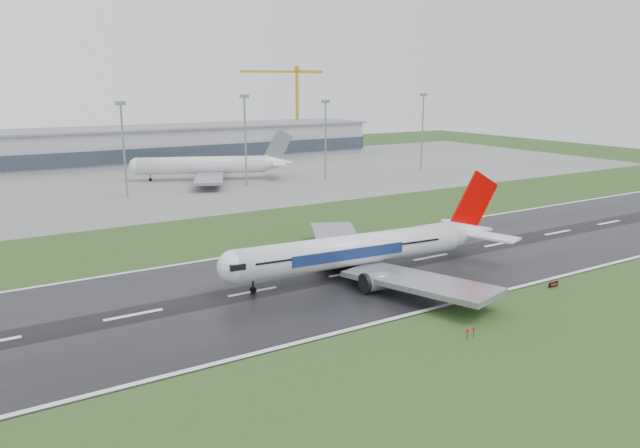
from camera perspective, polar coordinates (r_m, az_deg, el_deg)
ground at (r=110.90m, az=2.89°, el=-4.80°), size 520.00×520.00×0.00m
runway at (r=110.89m, az=2.89°, el=-4.77°), size 400.00×45.00×0.10m
apron at (r=223.02m, az=-15.36°, el=3.99°), size 400.00×130.00×0.08m
terminal at (r=279.91m, az=-18.89°, el=7.11°), size 240.00×36.00×15.00m
main_airliner at (r=108.13m, az=4.94°, el=-0.53°), size 62.58×60.07×17.14m
parked_airliner at (r=221.53m, az=-10.73°, el=6.51°), size 77.93×75.71×17.78m
tower_crane at (r=328.31m, az=-2.23°, el=11.20°), size 43.66×15.35×44.30m
runway_sign at (r=110.91m, az=21.70°, el=-5.48°), size 2.31×0.58×1.04m
floodmast_2 at (r=192.98m, az=-18.47°, el=6.64°), size 0.64×0.64×28.40m
floodmast_3 at (r=205.71m, az=-7.23°, el=7.83°), size 0.64×0.64×30.11m
floodmast_4 at (r=220.84m, az=0.54°, el=8.03°), size 0.64×0.64×27.94m
floodmast_5 at (r=248.43m, az=9.88°, el=8.65°), size 0.64×0.64×29.91m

